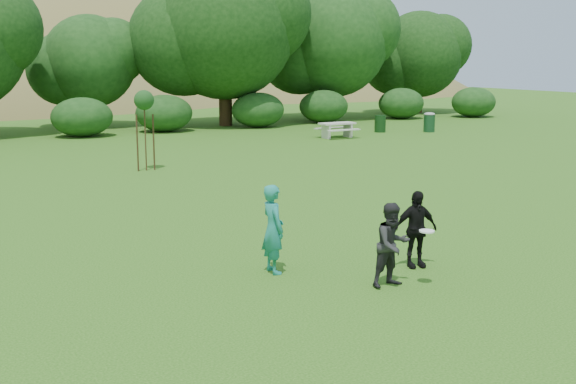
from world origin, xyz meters
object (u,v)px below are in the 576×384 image
Objects in this scene: player_grey at (393,245)px; picnic_table at (337,127)px; player_teal at (273,229)px; trash_can_lidded at (429,122)px; trash_can_near at (380,124)px; sapling at (144,102)px; player_black at (416,229)px.

player_grey reaches higher than picnic_table.
trash_can_lidded is (19.40, 18.28, -0.30)m from player_teal.
picnic_table is 5.85m from trash_can_lidded.
trash_can_near is 0.50× the size of picnic_table.
player_grey is 14.91m from sapling.
player_black is at bearing -119.54° from picnic_table.
trash_can_lidded reaches higher than trash_can_near.
player_grey is 0.53× the size of sapling.
trash_can_lidded is at bearing 16.64° from sapling.
player_teal is 26.66m from trash_can_lidded.
picnic_table is at bearing 179.26° from trash_can_lidded.
sapling is at bearing -163.36° from trash_can_lidded.
player_black is at bearing -108.66° from player_teal.
player_black is (2.56, -1.03, -0.09)m from player_teal.
trash_can_near is at bearing 152.46° from trash_can_lidded.
player_teal is at bearing -136.70° from trash_can_lidded.
player_grey is at bearing -126.29° from trash_can_near.
player_teal is 25.91m from trash_can_near.
sapling is (0.47, 14.81, 1.66)m from player_grey.
player_black is at bearing 29.74° from player_grey.
trash_can_near is (17.05, 19.50, -0.39)m from player_teal.
player_black is at bearing -131.08° from trash_can_lidded.
player_teal is 22.82m from picnic_table.
picnic_table is (10.99, 19.39, -0.23)m from player_black.
trash_can_near is 16.57m from sapling.
player_teal is 0.59× the size of sapling.
trash_can_lidded is at bearing -27.54° from trash_can_near.
player_grey is at bearing -134.14° from player_black.
player_teal is 1.88× the size of trash_can_near.
sapling is at bearing -155.49° from picnic_table.
player_grey reaches higher than trash_can_near.
player_grey reaches higher than player_black.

